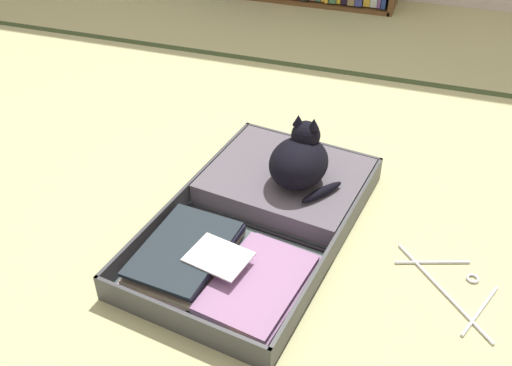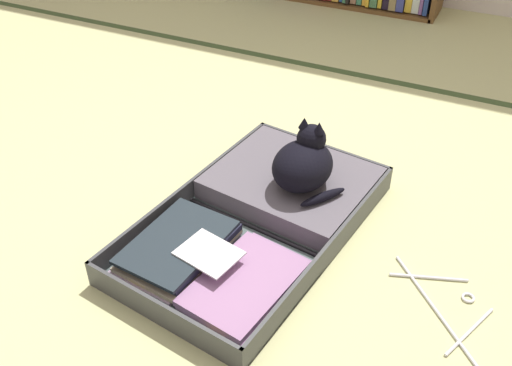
# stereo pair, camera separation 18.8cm
# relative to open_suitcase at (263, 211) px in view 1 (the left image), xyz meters

# --- Properties ---
(ground_plane) EXTENTS (10.00, 10.00, 0.00)m
(ground_plane) POSITION_rel_open_suitcase_xyz_m (-0.10, 0.00, -0.04)
(ground_plane) COLOR #C1C284
(tatami_border) EXTENTS (4.80, 0.05, 0.00)m
(tatami_border) POSITION_rel_open_suitcase_xyz_m (-0.10, 1.24, -0.04)
(tatami_border) COLOR #3C4F29
(tatami_border) RESTS_ON ground_plane
(open_suitcase) EXTENTS (0.72, 1.06, 0.10)m
(open_suitcase) POSITION_rel_open_suitcase_xyz_m (0.00, 0.00, 0.00)
(open_suitcase) COLOR #3D3F40
(open_suitcase) RESTS_ON ground_plane
(black_cat) EXTENTS (0.28, 0.28, 0.24)m
(black_cat) POSITION_rel_open_suitcase_xyz_m (0.09, 0.14, 0.14)
(black_cat) COLOR black
(black_cat) RESTS_ON open_suitcase
(clothes_hanger) EXTENTS (0.32, 0.33, 0.01)m
(clothes_hanger) POSITION_rel_open_suitcase_xyz_m (0.66, -0.12, -0.04)
(clothes_hanger) COLOR silver
(clothes_hanger) RESTS_ON ground_plane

